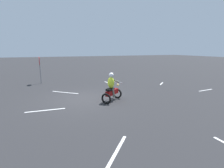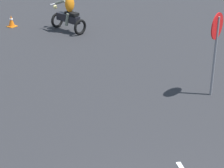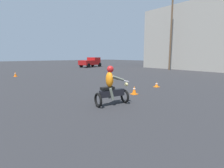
{
  "view_description": "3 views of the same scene",
  "coord_description": "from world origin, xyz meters",
  "px_view_note": "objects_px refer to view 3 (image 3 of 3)",
  "views": [
    {
      "loc": [
        -9.93,
        2.16,
        2.96
      ],
      "look_at": [
        -0.98,
        -1.48,
        1.0
      ],
      "focal_mm": 28.0,
      "sensor_mm": 36.0,
      "label": 1
    },
    {
      "loc": [
        -4.17,
        -1.68,
        5.36
      ],
      "look_at": [
        3.55,
        3.76,
        0.9
      ],
      "focal_mm": 70.0,
      "sensor_mm": 36.0,
      "label": 2
    },
    {
      "loc": [
        13.67,
        4.57,
        2.07
      ],
      "look_at": [
        8.07,
        9.0,
        0.9
      ],
      "focal_mm": 28.0,
      "sensor_mm": 36.0,
      "label": 3
    }
  ],
  "objects_px": {
    "motorcycle_rider_background": "(111,88)",
    "traffic_cone_far_center": "(15,74)",
    "traffic_cone_mid_left": "(134,90)",
    "pickup_truck": "(91,62)",
    "utility_pole_far": "(171,35)",
    "traffic_cone_far_left": "(111,80)",
    "traffic_cone_far_right": "(157,85)"
  },
  "relations": [
    {
      "from": "motorcycle_rider_background",
      "to": "traffic_cone_far_center",
      "type": "height_order",
      "value": "motorcycle_rider_background"
    },
    {
      "from": "traffic_cone_mid_left",
      "to": "pickup_truck",
      "type": "bearing_deg",
      "value": 154.37
    },
    {
      "from": "traffic_cone_mid_left",
      "to": "traffic_cone_far_center",
      "type": "xyz_separation_m",
      "value": [
        -12.91,
        -3.51,
        0.01
      ]
    },
    {
      "from": "traffic_cone_far_center",
      "to": "motorcycle_rider_background",
      "type": "bearing_deg",
      "value": 5.22
    },
    {
      "from": "motorcycle_rider_background",
      "to": "pickup_truck",
      "type": "xyz_separation_m",
      "value": [
        -21.68,
        12.24,
        0.2
      ]
    },
    {
      "from": "utility_pole_far",
      "to": "traffic_cone_far_center",
      "type": "bearing_deg",
      "value": -103.4
    },
    {
      "from": "traffic_cone_far_center",
      "to": "utility_pole_far",
      "type": "distance_m",
      "value": 20.27
    },
    {
      "from": "motorcycle_rider_background",
      "to": "traffic_cone_far_center",
      "type": "xyz_separation_m",
      "value": [
        -13.78,
        -1.26,
        -0.49
      ]
    },
    {
      "from": "traffic_cone_far_left",
      "to": "traffic_cone_mid_left",
      "type": "bearing_deg",
      "value": -22.18
    },
    {
      "from": "traffic_cone_far_center",
      "to": "utility_pole_far",
      "type": "bearing_deg",
      "value": 76.6
    },
    {
      "from": "traffic_cone_far_right",
      "to": "traffic_cone_far_left",
      "type": "xyz_separation_m",
      "value": [
        -3.64,
        -1.0,
        0.02
      ]
    },
    {
      "from": "traffic_cone_far_left",
      "to": "motorcycle_rider_background",
      "type": "bearing_deg",
      "value": -37.8
    },
    {
      "from": "traffic_cone_mid_left",
      "to": "traffic_cone_far_right",
      "type": "relative_size",
      "value": 1.43
    },
    {
      "from": "traffic_cone_mid_left",
      "to": "traffic_cone_far_center",
      "type": "distance_m",
      "value": 13.38
    },
    {
      "from": "motorcycle_rider_background",
      "to": "pickup_truck",
      "type": "distance_m",
      "value": 24.9
    },
    {
      "from": "motorcycle_rider_background",
      "to": "utility_pole_far",
      "type": "distance_m",
      "value": 20.58
    },
    {
      "from": "traffic_cone_mid_left",
      "to": "traffic_cone_far_center",
      "type": "relative_size",
      "value": 0.96
    },
    {
      "from": "motorcycle_rider_background",
      "to": "traffic_cone_far_left",
      "type": "height_order",
      "value": "motorcycle_rider_background"
    },
    {
      "from": "motorcycle_rider_background",
      "to": "utility_pole_far",
      "type": "relative_size",
      "value": 0.17
    },
    {
      "from": "traffic_cone_mid_left",
      "to": "traffic_cone_far_center",
      "type": "height_order",
      "value": "traffic_cone_far_center"
    },
    {
      "from": "traffic_cone_far_right",
      "to": "traffic_cone_far_left",
      "type": "distance_m",
      "value": 3.78
    },
    {
      "from": "motorcycle_rider_background",
      "to": "traffic_cone_far_left",
      "type": "relative_size",
      "value": 4.49
    },
    {
      "from": "traffic_cone_far_right",
      "to": "utility_pole_far",
      "type": "bearing_deg",
      "value": 120.78
    },
    {
      "from": "pickup_truck",
      "to": "traffic_cone_mid_left",
      "type": "relative_size",
      "value": 9.83
    },
    {
      "from": "traffic_cone_mid_left",
      "to": "traffic_cone_far_left",
      "type": "xyz_separation_m",
      "value": [
        -4.28,
        1.74,
        -0.04
      ]
    },
    {
      "from": "traffic_cone_far_right",
      "to": "utility_pole_far",
      "type": "height_order",
      "value": "utility_pole_far"
    },
    {
      "from": "motorcycle_rider_background",
      "to": "traffic_cone_far_center",
      "type": "relative_size",
      "value": 3.47
    },
    {
      "from": "traffic_cone_mid_left",
      "to": "traffic_cone_far_left",
      "type": "distance_m",
      "value": 4.62
    },
    {
      "from": "pickup_truck",
      "to": "traffic_cone_far_center",
      "type": "height_order",
      "value": "pickup_truck"
    },
    {
      "from": "pickup_truck",
      "to": "utility_pole_far",
      "type": "relative_size",
      "value": 0.46
    },
    {
      "from": "traffic_cone_far_left",
      "to": "utility_pole_far",
      "type": "bearing_deg",
      "value": 106.24
    },
    {
      "from": "pickup_truck",
      "to": "traffic_cone_far_center",
      "type": "distance_m",
      "value": 15.65
    }
  ]
}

